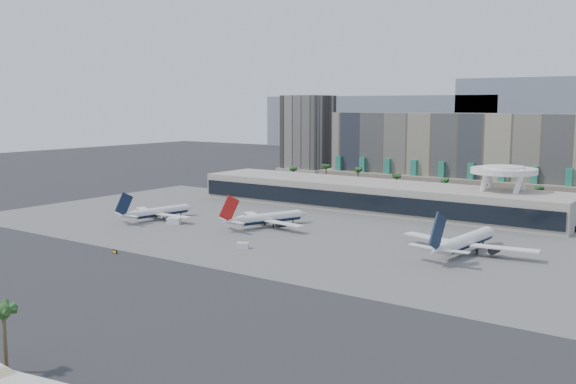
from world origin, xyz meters
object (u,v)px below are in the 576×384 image
Objects in this scene: airliner_left at (158,212)px; service_vehicle_b at (243,246)px; taxiway_sign at (115,252)px; service_vehicle_a at (174,221)px; airliner_right at (465,241)px; airliner_centre at (267,218)px.

service_vehicle_b is at bearing -8.96° from airliner_left.
service_vehicle_a is at bearing 121.30° from taxiway_sign.
airliner_centre is at bearing -175.12° from airliner_right.
airliner_left is at bearing -169.18° from airliner_right.
airliner_left is 65.01m from service_vehicle_b.
service_vehicle_b is at bearing -44.40° from airliner_centre.
airliner_right is (122.84, 13.83, 0.79)m from airliner_left.
service_vehicle_b is (15.92, -34.22, -2.45)m from airliner_centre.
taxiway_sign is (-12.59, -62.76, -2.92)m from airliner_centre.
airliner_left is at bearing -143.21° from airliner_centre.
airliner_right reaches higher than airliner_centre.
airliner_centre is at bearing 90.54° from service_vehicle_b.
airliner_left is 123.61m from airliner_right.
airliner_right is at bearing 21.13° from airliner_centre.
airliner_right is 110.05m from taxiway_sign.
airliner_right is at bearing -15.20° from service_vehicle_a.
airliner_centre is (45.54, 13.18, 0.22)m from airliner_left.
service_vehicle_a is (-110.38, -17.51, -2.76)m from airliner_right.
service_vehicle_a reaches higher than service_vehicle_b.
airliner_centre reaches higher than service_vehicle_a.
airliner_left is 59.59m from taxiway_sign.
service_vehicle_a is 50.27m from taxiway_sign.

